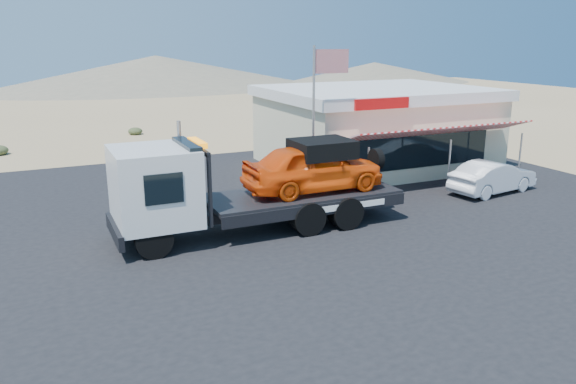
# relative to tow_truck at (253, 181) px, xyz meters

# --- Properties ---
(ground) EXTENTS (120.00, 120.00, 0.00)m
(ground) POSITION_rel_tow_truck_xyz_m (-1.24, -2.08, -1.72)
(ground) COLOR tan
(ground) RESTS_ON ground
(asphalt_lot) EXTENTS (32.00, 24.00, 0.02)m
(asphalt_lot) POSITION_rel_tow_truck_xyz_m (0.76, 0.92, -1.71)
(asphalt_lot) COLOR black
(asphalt_lot) RESTS_ON ground
(tow_truck) EXTENTS (9.58, 2.84, 3.20)m
(tow_truck) POSITION_rel_tow_truck_xyz_m (0.00, 0.00, 0.00)
(tow_truck) COLOR black
(tow_truck) RESTS_ON asphalt_lot
(white_sedan) EXTENTS (4.24, 2.00, 1.34)m
(white_sedan) POSITION_rel_tow_truck_xyz_m (10.78, 0.25, -1.03)
(white_sedan) COLOR silver
(white_sedan) RESTS_ON asphalt_lot
(jerky_store) EXTENTS (10.40, 9.97, 3.90)m
(jerky_store) POSITION_rel_tow_truck_xyz_m (9.26, 6.90, 0.27)
(jerky_store) COLOR beige
(jerky_store) RESTS_ON asphalt_lot
(flagpole) EXTENTS (1.55, 0.10, 6.00)m
(flagpole) POSITION_rel_tow_truck_xyz_m (3.69, 2.42, 2.04)
(flagpole) COLOR #99999E
(flagpole) RESTS_ON asphalt_lot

